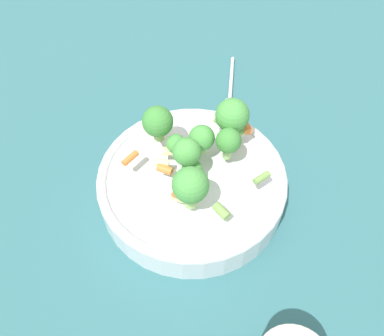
# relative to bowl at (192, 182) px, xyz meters

# --- Properties ---
(ground_plane) EXTENTS (3.00, 3.00, 0.00)m
(ground_plane) POSITION_rel_bowl_xyz_m (0.00, 0.00, -0.03)
(ground_plane) COLOR #2D6066
(bowl) EXTENTS (0.27, 0.27, 0.05)m
(bowl) POSITION_rel_bowl_xyz_m (0.00, 0.00, 0.00)
(bowl) COLOR silver
(bowl) RESTS_ON ground_plane
(pasta_salad) EXTENTS (0.20, 0.19, 0.08)m
(pasta_salad) POSITION_rel_bowl_xyz_m (0.01, -0.02, 0.07)
(pasta_salad) COLOR #8CB766
(pasta_salad) RESTS_ON bowl
(spoon) EXTENTS (0.12, 0.13, 0.01)m
(spoon) POSITION_rel_bowl_xyz_m (0.12, -0.20, -0.02)
(spoon) COLOR silver
(spoon) RESTS_ON ground_plane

